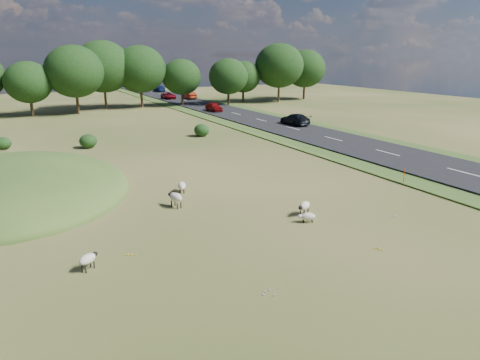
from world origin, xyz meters
The scene contains 16 objects.
ground centered at (0.00, 20.00, 0.00)m, with size 160.00×160.00×0.00m, color #304816.
mound centered at (-12.00, 12.00, 0.00)m, with size 16.00×20.00×4.00m, color #33561E.
road centered at (20.00, 30.00, 0.12)m, with size 8.00×150.00×0.25m, color black.
treeline centered at (-1.06, 55.44, 6.57)m, with size 96.28×14.66×11.70m.
shrubs centered at (-1.70, 25.73, 0.70)m, with size 22.28×4.91×1.47m.
marker_post centered at (13.83, 0.46, 0.60)m, with size 0.06×0.06×1.20m, color #D8590C.
sheep_0 centered at (3.51, -1.37, 0.58)m, with size 1.18×0.89×0.83m.
sheep_1 centered at (-9.00, -2.52, 0.54)m, with size 1.04×0.91×0.77m.
sheep_2 centered at (2.99, -2.43, 0.37)m, with size 1.06×0.75×0.59m.
sheep_3 centered at (-1.42, 6.21, 0.46)m, with size 0.87×1.32×0.73m.
sheep_4 centered at (-2.82, 3.49, 0.66)m, with size 0.85×1.37×0.95m.
car_0 centered at (21.90, 65.32, 1.00)m, with size 1.59×4.56×1.50m, color maroon.
car_1 centered at (18.10, 44.32, 0.97)m, with size 1.69×4.20×1.43m, color maroon.
car_2 centered at (18.10, 67.91, 0.91)m, with size 2.19×4.76×1.32m, color maroon.
car_4 centered at (21.90, 26.33, 0.98)m, with size 2.05×5.03×1.46m, color black.
car_5 centered at (21.90, 86.87, 0.99)m, with size 2.06×5.07×1.47m, color navy.
Camera 1 is at (-10.94, -20.87, 9.22)m, focal length 32.00 mm.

